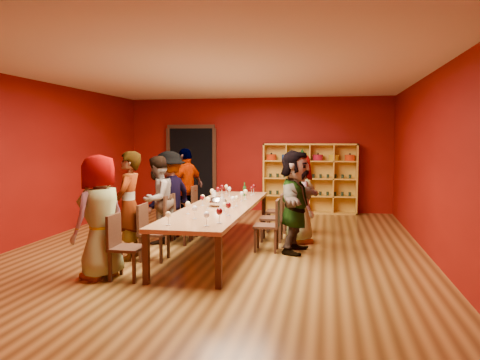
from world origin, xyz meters
name	(u,v)px	position (x,y,z in m)	size (l,w,h in m)	color
room_shell	(219,163)	(0.00, 0.00, 1.50)	(7.10, 9.10, 3.04)	brown
tasting_table	(220,209)	(0.00, 0.00, 0.70)	(1.10, 4.50, 0.75)	#A26D43
doorway	(192,168)	(-1.80, 4.43, 1.12)	(1.40, 0.17, 2.30)	black
shelving_unit	(310,175)	(1.40, 4.32, 0.98)	(2.40, 0.40, 1.80)	gold
chair_person_left_0	(121,243)	(-0.91, -2.00, 0.50)	(0.42, 0.42, 0.89)	black
person_left_0	(100,217)	(-1.22, -2.00, 0.85)	(0.83, 0.45, 1.70)	silver
chair_person_left_1	(149,229)	(-0.91, -0.98, 0.50)	(0.42, 0.42, 0.89)	black
person_left_1	(129,206)	(-1.25, -0.98, 0.86)	(0.63, 0.46, 1.72)	#454449
chair_person_left_2	(174,217)	(-0.91, 0.22, 0.50)	(0.42, 0.42, 0.89)	black
person_left_2	(157,200)	(-1.23, 0.22, 0.80)	(0.78, 0.43, 1.61)	silver
chair_person_left_3	(182,213)	(-0.91, 0.71, 0.50)	(0.42, 0.42, 0.89)	black
person_left_3	(170,195)	(-1.15, 0.71, 0.84)	(1.09, 0.45, 1.68)	#141A37
chair_person_left_4	(199,204)	(-0.91, 1.95, 0.50)	(0.42, 0.42, 0.89)	black
person_left_4	(187,187)	(-1.20, 1.95, 0.86)	(1.00, 0.46, 1.71)	beige
chair_person_right_2	(271,222)	(0.91, -0.03, 0.50)	(0.42, 0.42, 0.89)	black
person_right_2	(295,201)	(1.31, -0.03, 0.87)	(1.61, 0.46, 1.73)	#161D3D
chair_person_right_3	(276,215)	(0.91, 0.77, 0.50)	(0.42, 0.42, 0.89)	black
person_right_3	(300,199)	(1.34, 0.77, 0.82)	(0.80, 0.43, 1.63)	#161D3C
chair_person_right_4	(281,208)	(0.91, 1.63, 0.50)	(0.42, 0.42, 0.89)	black
person_right_4	(301,193)	(1.32, 1.63, 0.82)	(0.60, 0.44, 1.64)	#525257
wine_glass_0	(212,192)	(-0.33, 0.80, 0.90)	(0.08, 0.08, 0.21)	silver
wine_glass_1	(236,199)	(0.30, 0.03, 0.88)	(0.07, 0.07, 0.18)	silver
wine_glass_2	(202,198)	(-0.31, -0.01, 0.88)	(0.07, 0.07, 0.18)	silver
wine_glass_3	(228,206)	(0.37, -0.99, 0.90)	(0.08, 0.08, 0.21)	silver
wine_glass_4	(188,205)	(-0.28, -0.95, 0.90)	(0.08, 0.08, 0.20)	silver
wine_glass_5	(254,187)	(0.31, 1.88, 0.90)	(0.08, 0.08, 0.21)	silver
wine_glass_6	(251,189)	(0.29, 1.67, 0.88)	(0.07, 0.07, 0.18)	silver
wine_glass_7	(168,215)	(-0.27, -1.92, 0.89)	(0.08, 0.08, 0.19)	silver
wine_glass_8	(233,199)	(0.27, -0.17, 0.90)	(0.08, 0.08, 0.20)	silver
wine_glass_9	(242,194)	(0.27, 0.70, 0.88)	(0.07, 0.07, 0.18)	silver
wine_glass_10	(218,190)	(-0.28, 1.06, 0.91)	(0.09, 0.09, 0.22)	silver
wine_glass_11	(226,187)	(-0.29, 1.90, 0.89)	(0.08, 0.08, 0.19)	silver
wine_glass_12	(229,189)	(-0.12, 1.37, 0.89)	(0.08, 0.08, 0.20)	silver
wine_glass_13	(195,209)	(-0.05, -1.38, 0.90)	(0.08, 0.08, 0.20)	silver
wine_glass_14	(219,212)	(0.38, -1.65, 0.91)	(0.09, 0.09, 0.22)	silver
wine_glass_15	(245,192)	(0.29, 0.97, 0.89)	(0.08, 0.08, 0.20)	silver
wine_glass_16	(208,200)	(-0.11, -0.38, 0.90)	(0.08, 0.08, 0.21)	silver
wine_glass_17	(225,205)	(0.27, -0.81, 0.88)	(0.07, 0.07, 0.18)	silver
wine_glass_18	(207,215)	(0.26, -1.89, 0.89)	(0.08, 0.08, 0.20)	silver
wine_glass_19	(203,197)	(-0.31, 0.02, 0.89)	(0.08, 0.08, 0.19)	silver
wine_glass_20	(222,187)	(-0.33, 1.65, 0.90)	(0.09, 0.09, 0.21)	silver
spittoon_bowl	(218,202)	(-0.03, -0.04, 0.83)	(0.33, 0.33, 0.18)	#B8BBC0
carafe_a	(214,197)	(-0.18, 0.33, 0.85)	(0.10, 0.10, 0.23)	silver
carafe_b	(222,204)	(0.18, -0.56, 0.86)	(0.12, 0.12, 0.25)	silver
wine_bottle	(245,190)	(0.17, 1.53, 0.86)	(0.08, 0.08, 0.28)	#163C19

